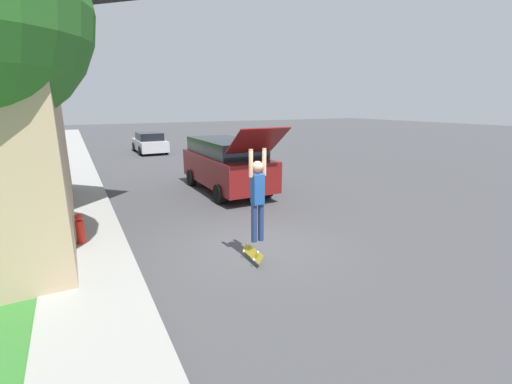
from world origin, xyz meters
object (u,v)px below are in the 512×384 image
car_down_street (150,143)px  fire_hydrant (80,229)px  skateboard (252,253)px  skateboarder (258,194)px  suv_parked (226,163)px

car_down_street → fire_hydrant: size_ratio=5.60×
fire_hydrant → skateboard: bearing=-39.5°
skateboard → fire_hydrant: fire_hydrant is taller
skateboarder → fire_hydrant: size_ratio=2.73×
skateboard → fire_hydrant: bearing=140.5°
suv_parked → fire_hydrant: size_ratio=7.67×
skateboarder → skateboard: size_ratio=2.56×
fire_hydrant → skateboarder: bearing=-37.7°
suv_parked → skateboard: 6.67m
suv_parked → car_down_street: bearing=91.7°
car_down_street → skateboard: size_ratio=5.25×
suv_parked → car_down_street: suv_parked is taller
car_down_street → fire_hydrant: (-5.03, -16.68, -0.23)m
car_down_street → skateboarder: 19.45m
suv_parked → skateboard: size_ratio=7.18×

